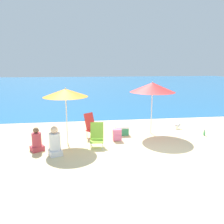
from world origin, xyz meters
TOP-DOWN VIEW (x-y plane):
  - ground_plane at (0.00, 0.00)m, footprint 60.00×60.00m
  - sea_water at (0.00, 24.71)m, footprint 60.00×40.00m
  - beach_umbrella_orange at (-2.83, 1.73)m, footprint 1.51×1.51m
  - beach_umbrella_red at (0.42, 2.44)m, footprint 1.76×1.76m
  - beach_chair_red at (-1.96, 2.32)m, footprint 0.68×0.71m
  - beach_chair_lime at (-1.83, 1.28)m, footprint 0.50×0.58m
  - person_seated_near at (-3.14, 0.73)m, footprint 0.49×0.53m
  - person_seated_far at (-3.76, 1.15)m, footprint 0.50×0.48m
  - backpack_pink at (-1.06, 1.77)m, footprint 0.31×0.23m
  - water_bottle at (2.41, 1.89)m, footprint 0.07×0.07m
  - cooler_box at (-0.76, 2.41)m, footprint 0.49×0.33m
  - seagull at (1.76, 2.90)m, footprint 0.27×0.11m

SIDE VIEW (x-z plane):
  - ground_plane at x=0.00m, z-range 0.00..0.00m
  - sea_water at x=0.00m, z-range 0.00..0.01m
  - water_bottle at x=2.41m, z-range -0.02..0.19m
  - seagull at x=1.76m, z-range 0.03..0.25m
  - cooler_box at x=-0.76m, z-range 0.00..0.36m
  - backpack_pink at x=-1.06m, z-range 0.00..0.42m
  - person_seated_far at x=-3.76m, z-range -0.07..0.70m
  - person_seated_near at x=-3.14m, z-range -0.08..0.82m
  - beach_chair_lime at x=-1.83m, z-range 0.00..0.80m
  - beach_chair_red at x=-1.96m, z-range -0.01..0.90m
  - beach_umbrella_orange at x=-2.83m, z-range 0.80..2.77m
  - beach_umbrella_red at x=0.42m, z-range 0.81..2.90m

